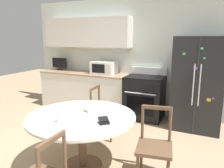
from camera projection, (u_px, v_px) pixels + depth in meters
name	position (u px, v px, depth m)	size (l,w,h in m)	color
ground_plane	(66.00, 167.00, 2.98)	(14.00, 14.00, 0.00)	#9E8466
back_wall	(120.00, 50.00, 5.10)	(5.20, 0.44, 2.60)	silver
kitchen_counter	(85.00, 90.00, 5.37)	(2.23, 0.64, 0.90)	silver
refrigerator	(198.00, 83.00, 4.14)	(0.89, 0.80, 1.75)	black
oven_range	(145.00, 97.00, 4.72)	(0.79, 0.68, 1.08)	black
microwave	(104.00, 68.00, 5.07)	(0.55, 0.40, 0.28)	white
countertop_tv	(59.00, 63.00, 5.63)	(0.41, 0.16, 0.31)	black
dining_table	(82.00, 124.00, 2.88)	(1.42, 1.42, 0.73)	beige
dining_chair_right	(154.00, 147.00, 2.65)	(0.49, 0.49, 0.90)	brown
dining_chair_far	(104.00, 113.00, 3.82)	(0.45, 0.45, 0.90)	brown
candle_glass	(60.00, 119.00, 2.63)	(0.09, 0.09, 0.09)	silver
folded_napkin	(87.00, 110.00, 2.99)	(0.15, 0.10, 0.05)	beige
wallet	(104.00, 121.00, 2.59)	(0.17, 0.17, 0.07)	black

